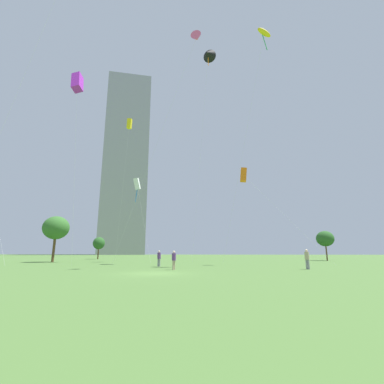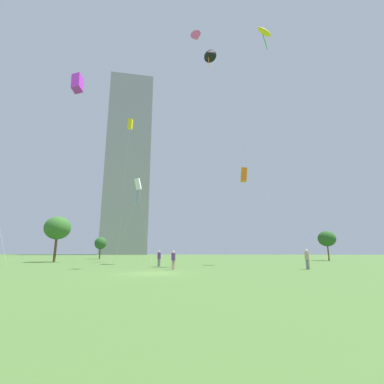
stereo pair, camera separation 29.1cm
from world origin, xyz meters
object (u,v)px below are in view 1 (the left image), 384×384
person_standing_2 (159,257)px  kite_flying_6 (244,175)px  person_standing_0 (174,259)px  kite_flying_7 (208,54)px  kite_flying_0 (129,124)px  person_standing_1 (307,258)px  kite_flying_2 (77,83)px  park_tree_1 (56,228)px  park_tree_2 (99,243)px  park_tree_0 (325,239)px  kite_flying_4 (264,33)px  kite_flying_8 (196,38)px  kite_flying_1 (137,184)px  distant_highrise_0 (127,164)px

person_standing_2 → kite_flying_6: kite_flying_6 is taller
person_standing_0 → kite_flying_7: (3.18, 12.59, 31.81)m
kite_flying_6 → kite_flying_7: 21.95m
kite_flying_0 → kite_flying_7: 17.56m
person_standing_1 → kite_flying_2: (-22.83, -2.72, 18.07)m
person_standing_2 → kite_flying_7: (5.69, 7.22, 31.79)m
park_tree_1 → park_tree_2: (-0.36, 17.51, -1.92)m
kite_flying_0 → park_tree_1: size_ratio=3.38×
person_standing_2 → park_tree_0: 35.28m
kite_flying_4 → kite_flying_7: (-7.76, 5.83, 2.06)m
kite_flying_2 → park_tree_2: bearing=108.7°
person_standing_0 → park_tree_0: bearing=-5.7°
person_standing_0 → park_tree_1: 27.91m
person_standing_1 → person_standing_0: bearing=47.6°
person_standing_0 → person_standing_1: person_standing_1 is taller
kite_flying_8 → park_tree_0: kite_flying_8 is taller
kite_flying_1 → park_tree_2: kite_flying_1 is taller
person_standing_0 → kite_flying_4: size_ratio=0.05×
kite_flying_1 → kite_flying_2: kite_flying_2 is taller
person_standing_1 → person_standing_2: bearing=25.9°
park_tree_2 → distant_highrise_0: (-27.60, 93.73, 50.56)m
kite_flying_1 → kite_flying_4: kite_flying_4 is taller
park_tree_0 → person_standing_1: bearing=-114.3°
kite_flying_0 → kite_flying_2: size_ratio=1.20×
park_tree_0 → park_tree_2: bearing=172.6°
person_standing_0 → distant_highrise_0: distant_highrise_0 is taller
kite_flying_0 → park_tree_2: size_ratio=5.11×
park_tree_2 → distant_highrise_0: 110.02m
kite_flying_1 → park_tree_2: (-12.91, 15.66, -9.43)m
person_standing_2 → park_tree_2: (-19.81, 28.78, 2.45)m
kite_flying_4 → park_tree_1: size_ratio=4.34×
person_standing_1 → distant_highrise_0: distant_highrise_0 is taller
park_tree_2 → kite_flying_4: bearing=-39.5°
person_standing_1 → kite_flying_6: bearing=-19.4°
kite_flying_6 → person_standing_0: bearing=-128.7°
kite_flying_2 → park_tree_1: kite_flying_2 is taller
kite_flying_1 → distant_highrise_0: (-40.52, 109.39, 41.13)m
person_standing_0 → kite_flying_2: (-10.45, -0.98, 18.14)m
person_standing_1 → park_tree_1: 37.69m
person_standing_1 → kite_flying_6: (-4.71, 7.84, 10.46)m
kite_flying_2 → kite_flying_7: 23.60m
park_tree_0 → park_tree_2: size_ratio=1.13×
kite_flying_8 → kite_flying_1: bearing=126.2°
person_standing_2 → park_tree_0: park_tree_0 is taller
park_tree_2 → person_standing_1: bearing=-43.0°
kite_flying_8 → person_standing_0: bearing=-123.2°
kite_flying_2 → kite_flying_7: size_ratio=0.60×
park_tree_0 → kite_flying_8: bearing=-131.6°
kite_flying_0 → kite_flying_4: 25.41m
person_standing_1 → kite_flying_7: (-9.19, 10.85, 31.73)m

